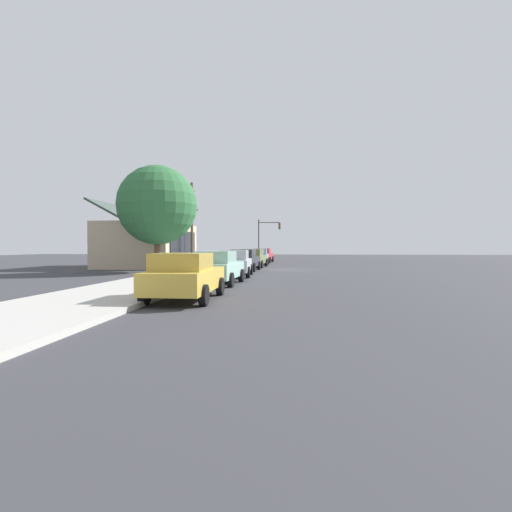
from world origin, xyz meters
The scene contains 14 objects.
ground_plane centered at (0.00, 0.00, 0.00)m, with size 120.00×120.00×0.00m, color #38383D.
sidewalk_curb centered at (0.00, 5.60, 0.08)m, with size 60.00×4.20×0.16m, color #B2AFA8.
car_mustard centered at (-18.14, 2.66, 0.81)m, with size 4.39×2.10×1.59m.
car_seafoam centered at (-12.53, 2.66, 0.81)m, with size 4.50×2.12×1.59m.
car_silver centered at (-7.30, 2.62, 0.81)m, with size 4.73×2.13×1.59m.
car_charcoal centered at (-1.74, 2.79, 0.82)m, with size 4.63×2.16×1.59m.
car_olive centered at (3.53, 2.68, 0.82)m, with size 4.92×2.28×1.59m.
car_skyblue centered at (9.04, 2.69, 0.81)m, with size 4.54×2.15×1.59m.
car_cherry centered at (14.54, 2.72, 0.81)m, with size 4.44×2.27×1.59m.
storefront_building centered at (3.13, 11.98, 2.05)m, with size 10.05×6.57×5.62m.
shade_tree centered at (-3.97, 8.67, 4.70)m, with size 5.56×5.56×7.49m.
traffic_light_main centered at (18.47, 2.54, 3.49)m, with size 0.37×2.79×5.20m.
utility_pole_wooden centered at (3.68, 8.20, 3.93)m, with size 1.80×0.24×7.50m.
fire_hydrant_red centered at (-12.63, 4.20, 0.50)m, with size 0.22×0.22×0.71m.
Camera 1 is at (-31.22, -1.06, 1.81)m, focal length 28.02 mm.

